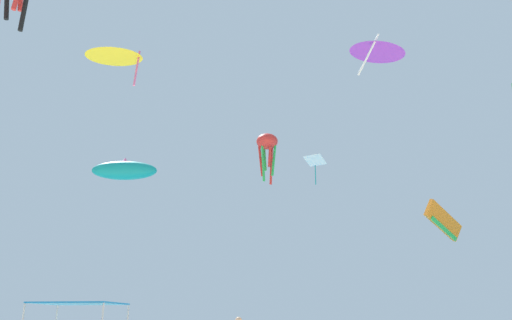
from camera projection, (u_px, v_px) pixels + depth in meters
name	position (u px, v px, depth m)	size (l,w,h in m)	color
canopy_tent	(79.00, 306.00, 21.19)	(3.22, 2.61, 2.43)	#B2B2B7
kite_octopus_red	(267.00, 144.00, 40.79)	(2.23, 2.23, 3.89)	red
kite_delta_purple	(378.00, 48.00, 28.13)	(4.00, 3.98, 2.44)	purple
kite_parafoil_orange	(443.00, 221.00, 39.24)	(3.30, 3.46, 2.75)	orange
kite_inflatable_teal	(124.00, 170.00, 44.42)	(5.63, 2.45, 1.98)	teal
kite_diamond_white	(315.00, 161.00, 47.90)	(2.16, 2.11, 2.56)	white
kite_delta_yellow	(114.00, 52.00, 28.19)	(3.26, 3.30, 2.59)	yellow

